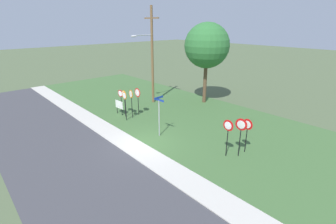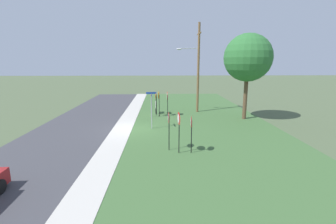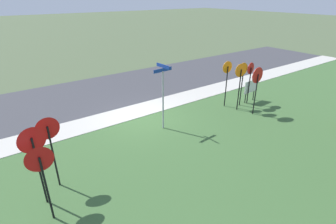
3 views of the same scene
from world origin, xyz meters
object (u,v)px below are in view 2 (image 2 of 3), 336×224
stop_sign_near_right (151,99)px  yield_sign_near_left (179,123)px  stop_sign_far_center (156,99)px  street_name_post (151,107)px  stop_sign_near_left (167,98)px  oak_tree_left (248,58)px  utility_pole (197,65)px  yield_sign_near_right (191,126)px  stop_sign_far_left (159,99)px  stop_sign_far_right (156,98)px  yield_sign_far_left (169,122)px  notice_board (156,106)px

stop_sign_near_right → yield_sign_near_left: same height
stop_sign_far_center → street_name_post: bearing=-1.2°
stop_sign_near_left → yield_sign_near_left: yield_sign_near_left is taller
stop_sign_far_center → oak_tree_left: (1.84, 8.47, 3.99)m
stop_sign_far_center → oak_tree_left: bearing=79.6°
stop_sign_near_left → street_name_post: (4.63, -1.42, -0.01)m
utility_pole → oak_tree_left: size_ratio=1.18×
yield_sign_near_right → street_name_post: street_name_post is taller
stop_sign_near_left → oak_tree_left: bearing=78.6°
yield_sign_near_right → street_name_post: 6.04m
stop_sign_far_left → utility_pole: bearing=128.5°
stop_sign_near_right → stop_sign_far_right: bearing=167.7°
stop_sign_near_left → yield_sign_near_left: (10.12, 0.35, 0.08)m
yield_sign_near_left → stop_sign_far_left: bearing=178.9°
oak_tree_left → utility_pole: bearing=-130.6°
yield_sign_near_left → yield_sign_far_left: yield_sign_near_left is taller
stop_sign_near_right → oak_tree_left: bearing=88.5°
stop_sign_far_right → yield_sign_near_left: (11.07, 1.49, 0.22)m
yield_sign_near_right → stop_sign_near_left: bearing=-170.6°
yield_sign_near_left → yield_sign_near_right: 0.76m
stop_sign_far_left → oak_tree_left: size_ratio=0.31×
utility_pole → notice_board: (0.80, -4.38, -4.19)m
yield_sign_near_right → yield_sign_far_left: (-0.51, -1.31, 0.11)m
stop_sign_near_right → stop_sign_far_right: size_ratio=1.08×
stop_sign_far_center → yield_sign_near_right: size_ratio=1.05×
stop_sign_near_right → yield_sign_far_left: 9.28m
stop_sign_far_left → notice_board: stop_sign_far_left is taller
yield_sign_near_left → yield_sign_far_left: 0.77m
stop_sign_far_right → yield_sign_near_right: bearing=3.6°
yield_sign_far_left → yield_sign_near_right: bearing=66.7°
utility_pole → notice_board: bearing=-79.6°
stop_sign_far_right → yield_sign_far_left: size_ratio=0.96×
yield_sign_near_right → oak_tree_left: size_ratio=0.29×
yield_sign_near_left → stop_sign_near_left: bearing=174.0°
stop_sign_far_left → yield_sign_far_left: size_ratio=1.03×
stop_sign_far_left → yield_sign_near_left: 9.95m
oak_tree_left → yield_sign_near_left: bearing=-38.9°
stop_sign_far_left → oak_tree_left: (1.25, 8.16, 3.90)m
stop_sign_far_left → stop_sign_far_center: 0.67m
oak_tree_left → stop_sign_near_left: bearing=-101.5°
stop_sign_near_left → yield_sign_near_left: 10.12m
stop_sign_near_left → street_name_post: bearing=-16.9°
stop_sign_far_center → stop_sign_far_right: size_ratio=1.03×
stop_sign_far_center → stop_sign_far_right: 0.61m
stop_sign_far_left → stop_sign_far_right: 1.24m
utility_pole → yield_sign_far_left: bearing=-16.3°
yield_sign_near_right → yield_sign_far_left: bearing=-108.2°
stop_sign_far_right → oak_tree_left: size_ratio=0.29×
stop_sign_near_right → street_name_post: (4.21, 0.15, 0.00)m
notice_board → oak_tree_left: (2.74, 8.50, 4.87)m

